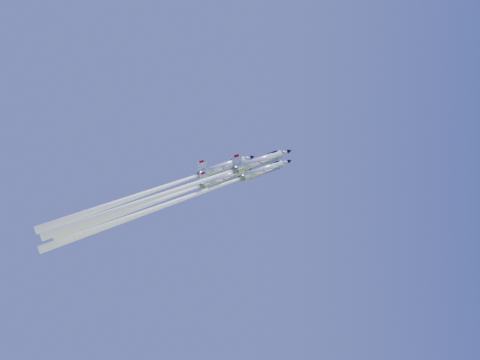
{
  "coord_description": "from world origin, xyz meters",
  "views": [
    {
      "loc": [
        2.55,
        -122.48,
        58.96
      ],
      "look_at": [
        0.0,
        0.0,
        83.53
      ],
      "focal_mm": 40.0,
      "sensor_mm": 36.0,
      "label": 1
    }
  ],
  "objects_px": {
    "jet_left": "(161,188)",
    "jet_slot": "(166,198)",
    "jet_lead": "(185,198)",
    "jet_right": "(186,187)"
  },
  "relations": [
    {
      "from": "jet_lead",
      "to": "jet_left",
      "type": "bearing_deg",
      "value": -142.28
    },
    {
      "from": "jet_lead",
      "to": "jet_slot",
      "type": "xyz_separation_m",
      "value": [
        -3.51,
        -3.87,
        -0.54
      ]
    },
    {
      "from": "jet_lead",
      "to": "jet_left",
      "type": "relative_size",
      "value": 1.19
    },
    {
      "from": "jet_slot",
      "to": "jet_left",
      "type": "bearing_deg",
      "value": 174.24
    },
    {
      "from": "jet_left",
      "to": "jet_slot",
      "type": "relative_size",
      "value": 1.16
    },
    {
      "from": "jet_left",
      "to": "jet_right",
      "type": "relative_size",
      "value": 0.94
    },
    {
      "from": "jet_lead",
      "to": "jet_right",
      "type": "xyz_separation_m",
      "value": [
        1.23,
        -8.44,
        1.01
      ]
    },
    {
      "from": "jet_left",
      "to": "jet_slot",
      "type": "xyz_separation_m",
      "value": [
        2.51,
        -6.86,
        -3.43
      ]
    },
    {
      "from": "jet_lead",
      "to": "jet_left",
      "type": "xyz_separation_m",
      "value": [
        -6.02,
        2.99,
        2.89
      ]
    },
    {
      "from": "jet_slot",
      "to": "jet_right",
      "type": "bearing_deg",
      "value": 20.22
    }
  ]
}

